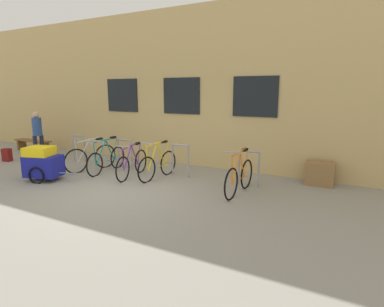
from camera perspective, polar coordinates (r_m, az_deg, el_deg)
The scene contains 13 objects.
ground_plane at distance 7.91m, azimuth -13.58°, elevation -6.57°, with size 42.00×42.00×0.00m, color gray.
storefront_building at distance 13.12m, azimuth 5.56°, elevation 11.58°, with size 28.00×6.71×4.90m.
bike_rack at distance 9.38m, azimuth -7.40°, elevation -0.06°, with size 6.57×0.05×0.92m.
bicycle_orange at distance 7.48m, azimuth 8.58°, elevation -4.20°, with size 0.44×1.71×1.09m.
bicycle_teal at distance 9.69m, azimuth -15.20°, elevation -0.98°, with size 0.44×1.77×1.04m.
bicycle_silver at distance 10.02m, azimuth -17.81°, elevation -0.66°, with size 0.55×1.69×1.03m.
bicycle_purple at distance 8.99m, azimuth -10.78°, elevation -1.78°, with size 0.47×1.71×0.97m.
bicycle_yellow at distance 8.71m, azimuth -6.20°, elevation -1.97°, with size 0.44×1.66×1.07m.
bike_trailer at distance 9.37m, azimuth -25.43°, elevation -1.54°, with size 1.48×0.84×0.94m.
wooden_bench at distance 14.05m, azimuth -26.92°, elevation 1.73°, with size 1.77×0.40×0.45m.
person_by_bench at distance 12.61m, azimuth -26.21°, elevation 3.63°, with size 0.32×0.33×1.65m.
backpack at distance 12.51m, azimuth -30.52°, elevation -0.21°, with size 0.28×0.20×0.44m, color maroon.
planter_box at distance 8.71m, azimuth 22.16°, elevation -3.39°, with size 0.70×0.44×0.60m, color olive.
Camera 1 is at (5.08, -5.56, 2.40)m, focal length 29.43 mm.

